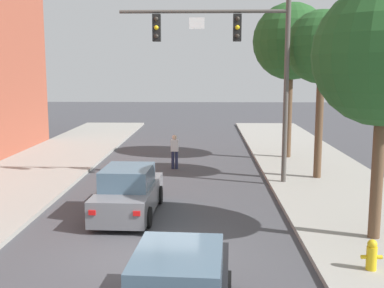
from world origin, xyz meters
TOP-DOWN VIEW (x-y plane):
  - ground_plane at (0.00, 0.00)m, footprint 120.00×120.00m
  - traffic_signal_mast at (2.70, 7.92)m, footprint 6.72×0.38m
  - car_lead_grey at (-1.10, 3.69)m, footprint 1.95×4.29m
  - pedestrian_crossing_road at (-0.09, 11.07)m, footprint 0.36×0.22m
  - fire_hydrant at (5.20, -0.85)m, footprint 0.48×0.24m
  - street_tree_nearest at (6.00, 1.32)m, footprint 3.72×3.72m
  - street_tree_second at (6.15, 8.75)m, footprint 3.02×3.02m
  - street_tree_third at (5.72, 13.61)m, footprint 3.90×3.90m

SIDE VIEW (x-z plane):
  - ground_plane at x=0.00m, z-range 0.00..0.00m
  - fire_hydrant at x=5.20m, z-range 0.15..0.87m
  - car_lead_grey at x=-1.10m, z-range -0.08..1.52m
  - pedestrian_crossing_road at x=-0.09m, z-range 0.09..1.73m
  - street_tree_nearest at x=6.00m, z-range 1.66..8.43m
  - traffic_signal_mast at x=2.70m, z-range 1.60..9.10m
  - street_tree_second at x=6.15m, z-range 2.08..9.06m
  - street_tree_third at x=5.72m, z-range 2.14..10.07m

